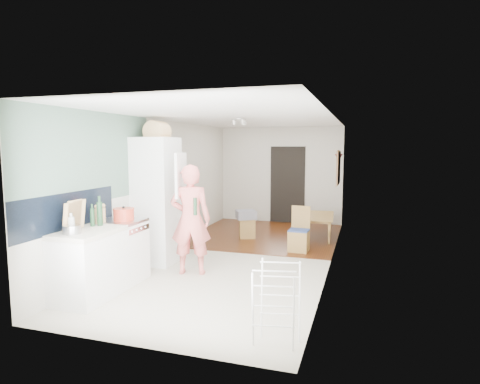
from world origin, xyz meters
The scene contains 32 objects.
room_shell centered at (0.00, 0.00, 1.25)m, with size 3.20×7.00×2.50m, color beige, non-canonical shape.
floor centered at (0.00, 0.00, 0.00)m, with size 3.20×7.00×0.01m, color #BBB69F.
wood_floor_overlay centered at (0.00, 1.85, 0.01)m, with size 3.20×3.30×0.01m, color #56200A.
sage_wall_panel centered at (-1.59, -2.00, 1.85)m, with size 0.02×3.00×1.30m, color slate.
tile_splashback centered at (-1.59, -2.55, 1.15)m, with size 0.02×1.90×0.50m, color black.
doorway_recess centered at (0.20, 3.48, 1.00)m, with size 0.90×0.04×2.00m, color black.
base_cabinet centered at (-1.30, -2.55, 0.43)m, with size 0.60×0.90×0.86m, color white.
worktop centered at (-1.30, -2.55, 0.89)m, with size 0.62×0.92×0.06m, color beige.
range_cooker centered at (-1.30, -1.80, 0.44)m, with size 0.60×0.60×0.88m, color white.
cooker_top centered at (-1.30, -1.80, 0.90)m, with size 0.60×0.60×0.04m, color #B3B3B5.
fridge_housing centered at (-1.27, -0.78, 1.07)m, with size 0.66×0.66×2.15m, color white.
fridge_door centered at (-0.66, -1.08, 1.55)m, with size 0.56×0.04×0.70m, color white.
fridge_interior centered at (-0.96, -0.78, 1.55)m, with size 0.02×0.52×0.66m, color white.
pinboard centered at (1.58, 1.90, 1.55)m, with size 0.03×0.90×0.70m, color tan.
pinboard_frame centered at (1.57, 1.90, 1.55)m, with size 0.01×0.94×0.74m, color #A77B41.
wall_sconce centered at (1.54, 2.55, 1.75)m, with size 0.18×0.18×0.16m, color maroon.
person centered at (-0.46, -1.17, 1.02)m, with size 0.74×0.49×2.04m, color #F4756F.
dining_table centered at (1.13, 1.98, 0.21)m, with size 1.19×0.66×0.42m, color #A77B41.
dining_chair centered at (0.96, 0.64, 0.43)m, with size 0.36×0.36×0.86m, color #A77B41, non-canonical shape.
stool centered at (-0.30, 1.44, 0.22)m, with size 0.33×0.33×0.43m, color #A77B41, non-canonical shape.
grey_drape centered at (-0.33, 1.43, 0.52)m, with size 0.40×0.40×0.18m, color slate.
drying_rack centered at (1.31, -3.02, 0.41)m, with size 0.42×0.38×0.83m, color white, non-canonical shape.
bread_bin centered at (-1.26, -0.72, 2.25)m, with size 0.38×0.36×0.20m, color tan, non-canonical shape.
red_casserole centered at (-1.25, -1.80, 1.01)m, with size 0.31×0.31×0.18m, color #D9422B.
steel_pan centered at (-1.33, -2.79, 0.97)m, with size 0.22×0.22×0.11m, color #B3B3B5.
held_bottle centered at (-0.32, -1.32, 1.10)m, with size 0.06×0.06×0.26m, color #1E4326.
bottle_a centered at (-1.33, -2.24, 1.08)m, with size 0.08×0.08×0.33m, color #1E4326.
bottle_b centered at (-1.39, -2.32, 1.04)m, with size 0.06×0.06×0.25m, color #1E4326.
bottle_c centered at (-1.39, -2.74, 1.02)m, with size 0.08×0.08×0.20m, color beige.
pepper_mill_front centered at (-1.43, -2.02, 1.03)m, with size 0.06×0.06×0.21m, color tan.
pepper_mill_back centered at (-1.44, -2.16, 1.03)m, with size 0.06×0.06×0.21m, color tan.
chopping_boards centered at (-1.42, -2.64, 1.12)m, with size 0.04×0.30×0.40m, color tan, non-canonical shape.
Camera 1 is at (2.11, -6.83, 2.00)m, focal length 30.00 mm.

